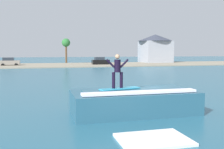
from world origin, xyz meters
The scene contains 10 objects.
ground_plane centered at (0.00, 0.00, 0.00)m, with size 260.00×260.00×0.00m, color #295F77.
wave_crest centered at (-1.02, -1.51, 0.61)m, with size 6.35×3.05×1.29m.
surfboard centered at (-1.81, -1.64, 1.32)m, with size 2.20×0.96×0.06m.
surfer centered at (-1.92, -1.59, 2.30)m, with size 1.18×0.32×1.70m.
shoreline_bank centered at (0.00, 45.23, 0.10)m, with size 120.00×17.45×0.19m.
car_near_shore centered at (-12.59, 45.20, 0.94)m, with size 4.01×2.07×1.86m.
car_far_shore centered at (7.01, 44.41, 0.95)m, with size 3.91×2.30×1.86m.
house_gabled_white centered at (23.99, 52.10, 4.25)m, with size 9.68×9.68×7.72m.
tree_tall_bare centered at (0.06, 53.71, 5.07)m, with size 2.13×2.13×6.43m.
whitewater_patch centered at (-1.76, -5.71, 0.05)m, with size 2.51×1.83×0.10m.
Camera 1 is at (-5.47, -14.12, 3.20)m, focal length 41.86 mm.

